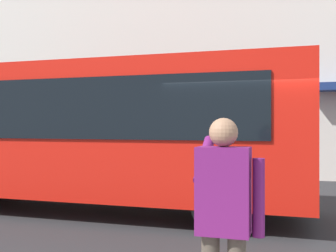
% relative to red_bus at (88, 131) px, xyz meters
% --- Properties ---
extents(ground_plane, '(60.00, 60.00, 0.00)m').
position_rel_red_bus_xyz_m(ground_plane, '(-3.31, 0.15, -1.68)').
color(ground_plane, '#2B2B2D').
extents(building_facade_far, '(28.00, 1.55, 12.00)m').
position_rel_red_bus_xyz_m(building_facade_far, '(-3.33, -6.65, 4.30)').
color(building_facade_far, beige).
rests_on(building_facade_far, ground_plane).
extents(red_bus, '(9.05, 2.54, 3.08)m').
position_rel_red_bus_xyz_m(red_bus, '(0.00, 0.00, 0.00)').
color(red_bus, red).
rests_on(red_bus, ground_plane).
extents(pedestrian_photographer, '(0.53, 0.52, 1.70)m').
position_rel_red_bus_xyz_m(pedestrian_photographer, '(-3.63, 4.64, -0.54)').
color(pedestrian_photographer, '#4C4238').
rests_on(pedestrian_photographer, sidewalk_curb).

